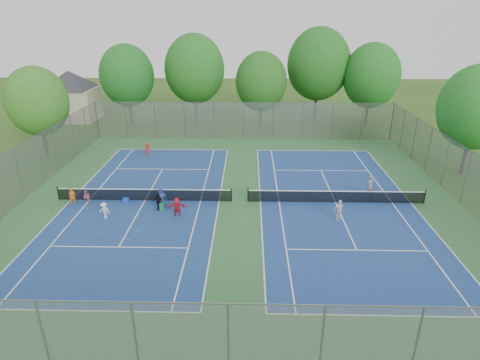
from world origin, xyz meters
name	(u,v)px	position (x,y,z in m)	size (l,w,h in m)	color
ground	(240,202)	(0.00, 0.00, 0.00)	(120.00, 120.00, 0.00)	#30541A
court_pad	(240,201)	(0.00, 0.00, 0.01)	(32.00, 32.00, 0.01)	#2F6334
court_left	(145,200)	(-7.00, 0.00, 0.02)	(10.97, 23.77, 0.01)	navy
court_right	(335,202)	(7.00, 0.00, 0.02)	(10.97, 23.77, 0.01)	navy
net_left	(144,195)	(-7.00, 0.00, 0.46)	(12.87, 0.10, 0.91)	black
net_right	(336,197)	(7.00, 0.00, 0.46)	(12.87, 0.10, 0.91)	black
fence_north	(243,121)	(0.00, 16.00, 2.00)	(32.00, 0.10, 4.00)	gray
fence_south	(228,350)	(0.00, -16.00, 2.00)	(32.00, 0.10, 4.00)	gray
fence_west	(19,174)	(-16.00, 0.00, 2.00)	(32.00, 0.10, 4.00)	gray
fence_east	(466,178)	(16.00, 0.00, 2.00)	(32.00, 0.10, 4.00)	gray
house	(70,87)	(-22.00, 24.00, 4.21)	(11.03, 11.03, 7.30)	#B7A88C
tree_nw	(127,76)	(-14.00, 22.00, 5.89)	(6.40, 6.40, 9.58)	#443326
tree_nl	(195,69)	(-6.00, 23.00, 6.54)	(7.20, 7.20, 10.69)	#443326
tree_nc	(261,82)	(2.00, 21.00, 5.39)	(6.00, 6.00, 8.85)	#443326
tree_nr	(318,64)	(9.00, 24.00, 7.04)	(7.60, 7.60, 11.42)	#443326
tree_ne	(372,76)	(15.00, 22.00, 5.97)	(6.60, 6.60, 9.77)	#443326
tree_side_w	(37,101)	(-19.00, 10.00, 5.24)	(5.60, 5.60, 8.47)	#443326
tree_side_e	(476,108)	(19.00, 6.00, 5.74)	(6.00, 6.00, 9.20)	#443326
ball_crate	(126,200)	(-8.30, -0.36, 0.16)	(0.38, 0.38, 0.33)	blue
ball_hopper	(162,206)	(-5.44, -1.48, 0.29)	(0.30, 0.30, 0.59)	#248439
student_a	(72,196)	(-12.04, -0.70, 0.62)	(0.45, 0.30, 1.25)	orange
student_b	(87,197)	(-11.05, -0.60, 0.51)	(0.50, 0.39, 1.02)	#CF5083
student_c	(104,211)	(-9.00, -2.81, 0.58)	(0.75, 0.43, 1.17)	silver
student_d	(158,202)	(-5.64, -1.48, 0.65)	(0.76, 0.32, 1.30)	black
student_e	(161,197)	(-5.53, -0.97, 0.74)	(0.72, 0.47, 1.48)	navy
student_f	(177,207)	(-4.19, -2.36, 0.70)	(1.29, 0.41, 1.39)	red
child_far_baseline	(148,150)	(-9.08, 9.87, 0.66)	(0.86, 0.49, 1.33)	red
instructor	(370,186)	(9.72, 1.16, 0.85)	(0.62, 0.41, 1.70)	gray
teen_court_b	(339,210)	(6.67, -2.64, 0.73)	(0.85, 0.36, 1.46)	silver
tennis_ball_0	(149,238)	(-5.44, -5.35, 0.03)	(0.07, 0.07, 0.07)	#B8DF33
tennis_ball_1	(99,234)	(-8.71, -4.94, 0.03)	(0.07, 0.07, 0.07)	#CAF438
tennis_ball_2	(110,249)	(-7.46, -6.66, 0.03)	(0.07, 0.07, 0.07)	gold
tennis_ball_3	(128,240)	(-6.65, -5.61, 0.03)	(0.07, 0.07, 0.07)	#BEE334
tennis_ball_4	(159,221)	(-5.31, -3.21, 0.03)	(0.07, 0.07, 0.07)	#A7C82E
tennis_ball_5	(89,219)	(-10.03, -3.01, 0.03)	(0.07, 0.07, 0.07)	#D4E435
tennis_ball_6	(63,229)	(-11.21, -4.38, 0.03)	(0.07, 0.07, 0.07)	#B0C72E
tennis_ball_7	(163,225)	(-4.93, -3.73, 0.03)	(0.07, 0.07, 0.07)	#C8E735
tennis_ball_8	(112,212)	(-8.86, -1.91, 0.03)	(0.07, 0.07, 0.07)	gold
tennis_ball_9	(138,216)	(-6.90, -2.47, 0.03)	(0.07, 0.07, 0.07)	#C9D230
tennis_ball_10	(87,208)	(-10.76, -1.40, 0.03)	(0.07, 0.07, 0.07)	gold
tennis_ball_11	(138,231)	(-6.34, -4.54, 0.03)	(0.07, 0.07, 0.07)	#C7E635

